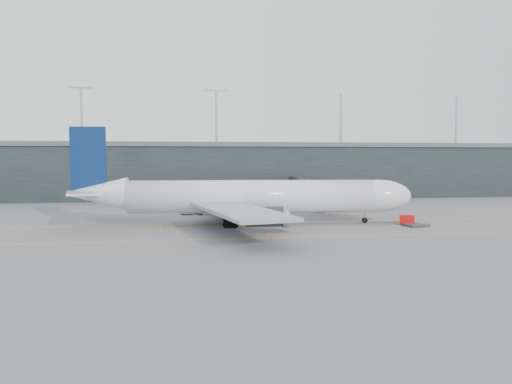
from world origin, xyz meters
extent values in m
plane|color=slate|center=(0.00, 0.00, 0.00)|extent=(320.00, 320.00, 0.00)
cube|color=orange|center=(0.00, -4.00, 0.01)|extent=(160.00, 0.25, 0.02)
cube|color=orange|center=(0.00, -20.00, 0.01)|extent=(160.00, 0.25, 0.02)
cube|color=orange|center=(5.00, 20.00, 0.01)|extent=(0.25, 60.00, 0.02)
cube|color=black|center=(0.00, 58.00, 7.00)|extent=(240.00, 35.00, 14.00)
cube|color=#4F5154|center=(0.00, 58.00, 14.60)|extent=(240.00, 36.00, 1.20)
cylinder|color=#9E9EA3|center=(-30.00, 48.00, 22.00)|extent=(0.60, 0.60, 14.00)
cylinder|color=#9E9EA3|center=(5.00, 48.00, 22.00)|extent=(0.60, 0.60, 14.00)
cylinder|color=#9E9EA3|center=(40.00, 48.00, 22.00)|extent=(0.60, 0.60, 14.00)
cylinder|color=#9E9EA3|center=(75.00, 48.00, 22.00)|extent=(0.60, 0.60, 14.00)
cylinder|color=silver|center=(6.68, -5.51, 4.69)|extent=(41.00, 8.78, 5.48)
ellipsoid|color=silver|center=(28.28, -7.28, 4.69)|extent=(11.92, 6.40, 5.48)
cone|color=silver|center=(-18.44, -3.46, 5.31)|extent=(10.13, 6.04, 5.26)
cube|color=gray|center=(5.80, -5.44, 2.57)|extent=(14.46, 5.56, 1.77)
cube|color=black|center=(31.63, -7.55, 5.57)|extent=(2.16, 2.80, 0.71)
cube|color=gray|center=(2.92, -18.96, 3.80)|extent=(12.85, 26.71, 0.49)
cylinder|color=#333237|center=(7.76, -14.03, 2.30)|extent=(6.42, 3.59, 3.10)
cube|color=gray|center=(5.15, 8.37, 3.80)|extent=(16.50, 26.81, 0.49)
cylinder|color=#333237|center=(9.13, 2.72, 2.30)|extent=(6.42, 3.59, 3.10)
cube|color=#09204F|center=(-19.77, -3.36, 10.88)|extent=(5.77, 0.91, 10.61)
cube|color=silver|center=(-19.72, -8.24, 5.75)|extent=(6.21, 8.70, 0.31)
cube|color=silver|center=(-18.93, 1.46, 5.75)|extent=(7.26, 9.13, 0.31)
cylinder|color=black|center=(26.07, -7.10, 0.49)|extent=(1.00, 0.43, 0.97)
cylinder|color=#9E9EA3|center=(26.07, -7.10, 1.15)|extent=(0.27, 0.27, 2.30)
cylinder|color=black|center=(2.81, -9.46, 0.57)|extent=(1.18, 0.53, 1.15)
cylinder|color=black|center=(3.50, -1.00, 0.57)|extent=(1.18, 0.53, 1.15)
cube|color=#28292D|center=(22.29, 1.32, 4.78)|extent=(3.34, 3.69, 2.68)
cube|color=#28292D|center=(22.97, 9.22, 4.78)|extent=(3.45, 12.59, 2.39)
cube|color=#28292D|center=(24.04, 21.60, 4.78)|extent=(3.69, 12.61, 2.49)
cube|color=#28292D|center=(25.11, 33.99, 4.78)|extent=(3.93, 12.63, 2.58)
cylinder|color=#9E9EA3|center=(23.03, 9.89, 1.82)|extent=(0.48, 0.48, 3.63)
cube|color=#333237|center=(23.03, 9.89, 0.33)|extent=(2.03, 1.59, 0.67)
cylinder|color=#28292D|center=(22.29, 40.50, 4.78)|extent=(3.82, 3.82, 2.87)
cylinder|color=#28292D|center=(22.29, 40.50, 1.72)|extent=(1.72, 1.72, 3.44)
cube|color=red|center=(32.38, -9.91, 0.90)|extent=(2.70, 2.23, 1.37)
cylinder|color=black|center=(31.40, -10.09, 0.21)|extent=(0.45, 0.30, 0.42)
cylinder|color=black|center=(32.97, -10.72, 0.21)|extent=(0.45, 0.30, 0.42)
cylinder|color=black|center=(31.78, -9.11, 0.21)|extent=(0.45, 0.30, 0.42)
cylinder|color=black|center=(33.36, -9.74, 0.21)|extent=(0.45, 0.30, 0.42)
cube|color=#333237|center=(32.86, -12.20, 0.21)|extent=(3.89, 3.34, 0.34)
cube|color=#333237|center=(-3.74, 9.97, 0.16)|extent=(2.33, 1.98, 0.21)
cube|color=silver|center=(-3.74, 9.97, 1.11)|extent=(1.90, 1.81, 1.58)
cube|color=navy|center=(-3.74, 9.97, 1.93)|extent=(1.96, 1.87, 0.08)
cube|color=#333237|center=(-1.31, 11.15, 0.15)|extent=(2.02, 1.64, 0.20)
cube|color=#B5BAC2|center=(-1.31, 11.15, 1.03)|extent=(1.62, 1.53, 1.48)
cube|color=navy|center=(-1.31, 11.15, 1.80)|extent=(1.67, 1.58, 0.08)
cube|color=#333237|center=(-0.54, 9.73, 0.16)|extent=(2.55, 2.26, 0.21)
cube|color=#A4A7B0|center=(-0.54, 9.73, 1.12)|extent=(2.11, 2.04, 1.61)
cube|color=navy|center=(-0.54, 9.73, 1.96)|extent=(2.17, 2.10, 0.09)
cone|color=orange|center=(32.40, -6.46, 0.40)|extent=(0.50, 0.50, 0.79)
cone|color=red|center=(7.49, -19.94, 0.37)|extent=(0.46, 0.46, 0.73)
cone|color=orange|center=(10.50, 12.09, 0.40)|extent=(0.51, 0.51, 0.80)
cone|color=#CB700B|center=(-8.16, -10.06, 0.38)|extent=(0.48, 0.48, 0.76)
camera|label=1|loc=(-5.28, -87.73, 11.24)|focal=35.00mm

